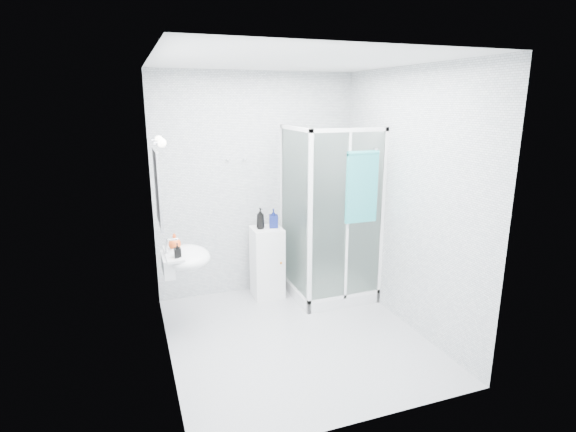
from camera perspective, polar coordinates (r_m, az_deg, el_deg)
name	(u,v)px	position (r m, az deg, el deg)	size (l,w,h in m)	color
room	(296,210)	(4.12, 1.00, 0.82)	(2.40, 2.60, 2.60)	silver
shower_enclosure	(326,261)	(5.30, 4.79, -5.74)	(0.90, 0.95, 2.00)	silver
wall_basin	(184,258)	(4.47, -13.09, -5.22)	(0.46, 0.56, 0.35)	silver
mirror	(157,188)	(4.27, -16.28, 3.46)	(0.02, 0.60, 0.70)	white
vanity_lights	(160,141)	(4.22, -16.00, 9.12)	(0.10, 0.40, 0.08)	silver
wall_hooks	(236,160)	(5.18, -6.60, 7.12)	(0.23, 0.06, 0.03)	silver
storage_cabinet	(267,262)	(5.33, -2.66, -5.90)	(0.35, 0.38, 0.84)	white
hand_towel	(362,185)	(4.80, 9.37, 3.85)	(0.36, 0.05, 0.76)	teal
shampoo_bottle_a	(260,218)	(5.14, -3.53, -0.32)	(0.09, 0.09, 0.24)	black
shampoo_bottle_b	(273,218)	(5.19, -1.85, -0.29)	(0.10, 0.10, 0.22)	navy
soap_dispenser_orange	(175,242)	(4.51, -14.21, -3.16)	(0.12, 0.12, 0.16)	#F2531C
soap_dispenser_black	(177,250)	(4.27, -13.86, -4.27)	(0.06, 0.06, 0.14)	black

